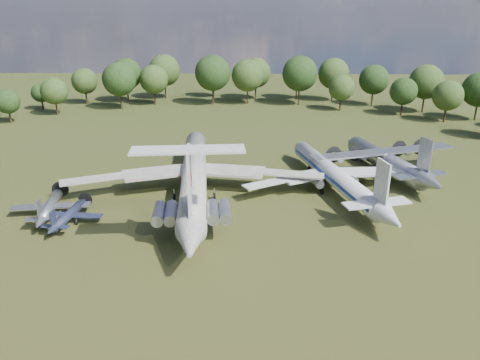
# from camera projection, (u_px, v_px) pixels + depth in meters

# --- Properties ---
(ground) EXTENTS (300.00, 300.00, 0.00)m
(ground) POSITION_uv_depth(u_px,v_px,m) (206.00, 200.00, 79.69)
(ground) COLOR #1F3A13
(ground) RESTS_ON ground
(il62_airliner) EXTENTS (50.78, 62.95, 5.77)m
(il62_airliner) POSITION_uv_depth(u_px,v_px,m) (194.00, 180.00, 80.75)
(il62_airliner) COLOR silver
(il62_airliner) RESTS_ON ground
(tu104_jet) EXTENTS (44.28, 52.24, 4.50)m
(tu104_jet) POSITION_uv_depth(u_px,v_px,m) (334.00, 179.00, 83.03)
(tu104_jet) COLOR beige
(tu104_jet) RESTS_ON ground
(an12_transport) EXTENTS (39.06, 41.36, 4.44)m
(an12_transport) POSITION_uv_depth(u_px,v_px,m) (385.00, 163.00, 91.17)
(an12_transport) COLOR #96999E
(an12_transport) RESTS_ON ground
(small_prop_west) EXTENTS (11.28, 14.62, 2.02)m
(small_prop_west) POSITION_uv_depth(u_px,v_px,m) (69.00, 217.00, 71.09)
(small_prop_west) COLOR black
(small_prop_west) RESTS_ON ground
(small_prop_northwest) EXTENTS (14.49, 18.12, 2.41)m
(small_prop_northwest) POSITION_uv_depth(u_px,v_px,m) (50.00, 209.00, 73.53)
(small_prop_northwest) COLOR #A3A6AB
(small_prop_northwest) RESTS_ON ground
(person_on_il62) EXTENTS (0.67, 0.55, 1.59)m
(person_on_il62) POSITION_uv_depth(u_px,v_px,m) (191.00, 197.00, 64.40)
(person_on_il62) COLOR #957C4C
(person_on_il62) RESTS_ON il62_airliner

